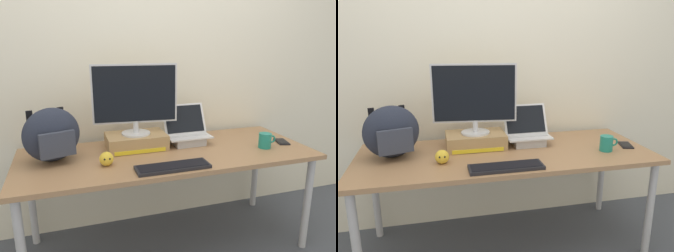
{
  "view_description": "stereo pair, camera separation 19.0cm",
  "coord_description": "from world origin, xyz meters",
  "views": [
    {
      "loc": [
        -0.64,
        -1.95,
        1.44
      ],
      "look_at": [
        0.0,
        0.0,
        0.89
      ],
      "focal_mm": 34.49,
      "sensor_mm": 36.0,
      "label": 1
    },
    {
      "loc": [
        -0.45,
        -2.0,
        1.44
      ],
      "look_at": [
        0.0,
        0.0,
        0.89
      ],
      "focal_mm": 34.49,
      "sensor_mm": 36.0,
      "label": 2
    }
  ],
  "objects": [
    {
      "name": "desktop_monitor",
      "position": [
        -0.18,
        0.14,
        1.07
      ],
      "size": [
        0.57,
        0.2,
        0.48
      ],
      "rotation": [
        0.0,
        0.0,
        -0.11
      ],
      "color": "silver",
      "rests_on": "toner_box_yellow"
    },
    {
      "name": "messenger_backpack",
      "position": [
        -0.72,
        0.06,
        0.88
      ],
      "size": [
        0.39,
        0.3,
        0.34
      ],
      "rotation": [
        0.0,
        0.0,
        0.29
      ],
      "color": "#232838",
      "rests_on": "desk"
    },
    {
      "name": "plush_toy",
      "position": [
        -0.42,
        -0.12,
        0.76
      ],
      "size": [
        0.08,
        0.08,
        0.08
      ],
      "color": "gold",
      "rests_on": "desk"
    },
    {
      "name": "open_laptop",
      "position": [
        0.19,
        0.14,
        0.77
      ],
      "size": [
        0.32,
        0.23,
        0.27
      ],
      "rotation": [
        0.0,
        0.0,
        0.01
      ],
      "color": "#ADADB2",
      "rests_on": "desk"
    },
    {
      "name": "desk",
      "position": [
        0.0,
        0.0,
        0.65
      ],
      "size": [
        1.95,
        0.76,
        0.71
      ],
      "color": "#99704C",
      "rests_on": "ground"
    },
    {
      "name": "external_keyboard",
      "position": [
        -0.06,
        -0.28,
        0.73
      ],
      "size": [
        0.44,
        0.14,
        0.02
      ],
      "rotation": [
        0.0,
        0.0,
        -0.0
      ],
      "color": "black",
      "rests_on": "desk"
    },
    {
      "name": "back_wall",
      "position": [
        0.0,
        0.48,
        1.3
      ],
      "size": [
        7.0,
        0.1,
        2.6
      ],
      "primitive_type": "cube",
      "color": "silver",
      "rests_on": "ground"
    },
    {
      "name": "toner_box_yellow",
      "position": [
        -0.18,
        0.14,
        0.77
      ],
      "size": [
        0.41,
        0.26,
        0.1
      ],
      "color": "#A88456",
      "rests_on": "desk"
    },
    {
      "name": "ground_plane",
      "position": [
        0.0,
        0.0,
        0.0
      ],
      "size": [
        20.0,
        20.0,
        0.0
      ],
      "primitive_type": "plane",
      "color": "#474C56"
    },
    {
      "name": "coffee_mug",
      "position": [
        0.67,
        -0.13,
        0.77
      ],
      "size": [
        0.13,
        0.09,
        0.1
      ],
      "color": "#1E7F70",
      "rests_on": "desk"
    },
    {
      "name": "cell_phone",
      "position": [
        0.86,
        -0.06,
        0.72
      ],
      "size": [
        0.11,
        0.16,
        0.01
      ],
      "rotation": [
        0.0,
        0.0,
        -0.28
      ],
      "color": "black",
      "rests_on": "desk"
    }
  ]
}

